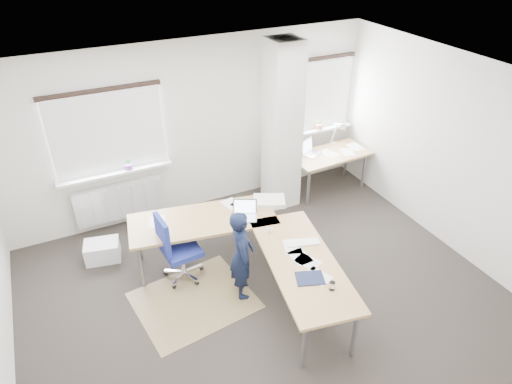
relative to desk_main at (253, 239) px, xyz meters
name	(u,v)px	position (x,y,z in m)	size (l,w,h in m)	color
ground	(264,296)	(-0.01, -0.35, -0.69)	(6.00, 6.00, 0.00)	#282520
room_shell	(262,162)	(0.17, 0.10, 1.05)	(6.04, 5.04, 2.82)	beige
floor_mat	(194,300)	(-0.87, -0.03, -0.69)	(1.44, 1.22, 0.01)	olive
white_crate	(103,251)	(-1.77, 1.35, -0.55)	(0.48, 0.34, 0.29)	white
desk_main	(253,239)	(0.00, 0.00, 0.00)	(2.40, 2.98, 0.96)	olive
desk_side	(329,155)	(2.24, 1.57, -0.01)	(1.43, 0.78, 1.22)	olive
task_chair	(180,261)	(-0.87, 0.47, -0.40)	(0.57, 0.57, 1.05)	navy
person	(242,255)	(-0.23, -0.15, -0.06)	(0.46, 0.30, 1.27)	black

